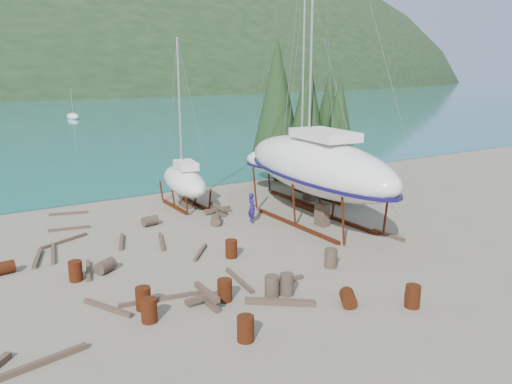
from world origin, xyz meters
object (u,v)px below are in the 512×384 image
large_sailboat_far (306,164)px  small_sailboat_shore (184,180)px  large_sailboat_near (316,165)px  worker (252,208)px

large_sailboat_far → small_sailboat_shore: bearing=137.8°
large_sailboat_near → large_sailboat_far: 5.80m
large_sailboat_near → large_sailboat_far: large_sailboat_near is taller
large_sailboat_far → worker: size_ratio=8.49×
large_sailboat_far → small_sailboat_shore: large_sailboat_far is taller
small_sailboat_shore → worker: size_ratio=5.99×
large_sailboat_near → small_sailboat_shore: size_ratio=2.00×
large_sailboat_near → large_sailboat_far: (3.06, 4.83, -0.97)m
small_sailboat_shore → worker: bearing=-62.2°
large_sailboat_far → small_sailboat_shore: size_ratio=1.42×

